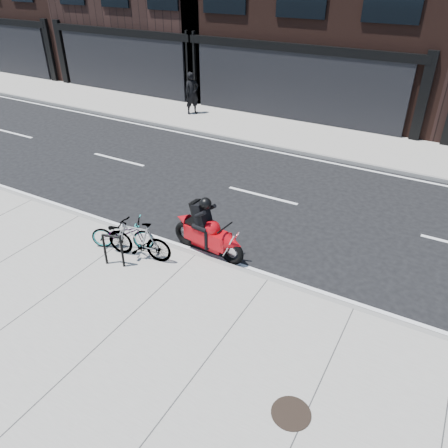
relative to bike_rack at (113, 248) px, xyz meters
The scene contains 9 objects.
ground 3.65m from the bike_rack, 65.94° to the left, with size 120.00×120.00×0.00m, color black.
sidewalk_near 2.33m from the bike_rack, 49.56° to the right, with size 60.00×6.00×0.13m, color gray.
sidewalk_far 11.14m from the bike_rack, 82.44° to the left, with size 60.00×3.50×0.13m, color gray.
bike_rack is the anchor object (origin of this frame).
bicycle_front 0.75m from the bike_rack, 113.98° to the left, with size 0.57×1.62×0.85m, color gray.
bicycle_rear 0.65m from the bike_rack, 59.27° to the left, with size 0.48×1.71×1.03m, color gray.
motorcycle 2.39m from the bike_rack, 44.45° to the left, with size 2.15×0.65×1.60m.
pedestrian 12.29m from the bike_rack, 114.16° to the left, with size 0.70×0.46×1.93m, color black.
manhole_cover 5.55m from the bike_rack, 18.04° to the right, with size 0.66×0.66×0.01m, color black.
Camera 1 is at (5.03, -9.44, 6.48)m, focal length 35.00 mm.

